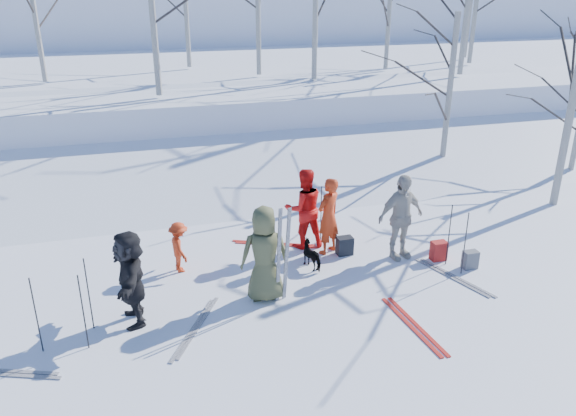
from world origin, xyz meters
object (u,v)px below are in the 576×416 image
object	(u,v)px
skier_redor_behind	(304,208)
skier_grey_west	(131,278)
skier_red_north	(328,216)
backpack_red	(439,251)
backpack_dark	(345,246)
skier_red_seated	(179,247)
dog	(313,255)
backpack_grey	(470,260)
skier_olive_center	(265,254)
skier_cream_east	(401,217)

from	to	relation	value
skier_redor_behind	skier_grey_west	distance (m)	4.25
skier_red_north	backpack_red	world-z (taller)	skier_red_north
skier_grey_west	backpack_dark	bearing A→B (deg)	105.08
skier_red_seated	dog	distance (m)	2.73
skier_red_seated	backpack_grey	size ratio (longest dim) A/B	2.80
skier_red_seated	backpack_grey	distance (m)	5.97
skier_redor_behind	skier_red_north	bearing A→B (deg)	132.31
backpack_dark	skier_olive_center	bearing A→B (deg)	-148.50
backpack_dark	skier_grey_west	bearing A→B (deg)	-162.57
skier_grey_west	backpack_grey	xyz separation A→B (m)	(6.72, 0.09, -0.67)
skier_red_north	skier_grey_west	world-z (taller)	skier_grey_west
skier_red_seated	backpack_red	bearing A→B (deg)	-112.20
backpack_grey	backpack_dark	distance (m)	2.61
skier_olive_center	dog	world-z (taller)	skier_olive_center
skier_red_north	skier_grey_west	xyz separation A→B (m)	(-4.14, -1.60, 0.00)
skier_olive_center	skier_cream_east	xyz separation A→B (m)	(3.14, 0.84, 0.02)
skier_grey_west	backpack_dark	world-z (taller)	skier_grey_west
backpack_grey	skier_redor_behind	bearing A→B (deg)	146.84
skier_red_north	dog	world-z (taller)	skier_red_north
skier_olive_center	dog	size ratio (longest dim) A/B	2.82
skier_red_north	backpack_red	xyz separation A→B (m)	(2.14, -1.00, -0.64)
skier_red_seated	skier_grey_west	xyz separation A→B (m)	(-0.96, -1.63, 0.32)
skier_redor_behind	skier_red_seated	distance (m)	2.83
skier_olive_center	backpack_grey	distance (m)	4.41
skier_cream_east	backpack_grey	distance (m)	1.66
skier_grey_west	skier_red_seated	bearing A→B (deg)	147.16
skier_grey_west	backpack_red	xyz separation A→B (m)	(6.28, 0.60, -0.65)
skier_grey_west	backpack_grey	distance (m)	6.75
skier_grey_west	skier_olive_center	bearing A→B (deg)	90.57
skier_redor_behind	skier_red_seated	size ratio (longest dim) A/B	1.70
backpack_grey	backpack_dark	bearing A→B (deg)	149.82
dog	backpack_red	xyz separation A→B (m)	(2.67, -0.44, -0.06)
skier_red_north	skier_cream_east	size ratio (longest dim) A/B	0.92
dog	skier_red_north	bearing A→B (deg)	-152.61
skier_cream_east	skier_redor_behind	bearing A→B (deg)	138.92
skier_redor_behind	dog	world-z (taller)	skier_redor_behind
skier_redor_behind	skier_cream_east	bearing A→B (deg)	148.47
skier_red_seated	dog	bearing A→B (deg)	-113.87
skier_olive_center	skier_grey_west	bearing A→B (deg)	8.97
skier_cream_east	backpack_grey	world-z (taller)	skier_cream_east
backpack_grey	backpack_dark	size ratio (longest dim) A/B	0.95
backpack_red	backpack_grey	distance (m)	0.67
backpack_dark	skier_redor_behind	bearing A→B (deg)	138.77
backpack_red	backpack_dark	world-z (taller)	backpack_red
skier_grey_west	dog	size ratio (longest dim) A/B	2.65
skier_red_north	dog	distance (m)	0.96
skier_red_seated	skier_grey_west	distance (m)	1.92
backpack_grey	skier_olive_center	bearing A→B (deg)	179.57
skier_olive_center	skier_redor_behind	world-z (taller)	skier_olive_center
dog	skier_redor_behind	bearing A→B (deg)	-116.23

